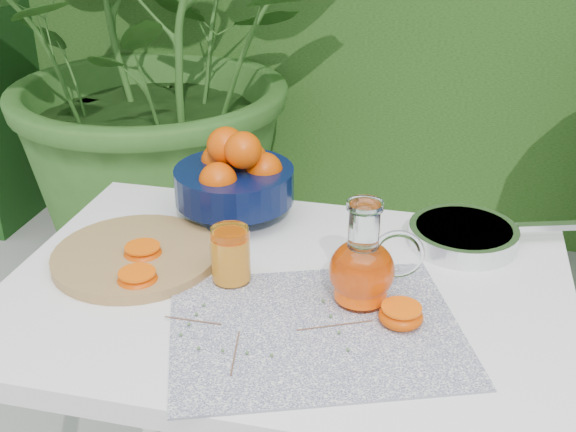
% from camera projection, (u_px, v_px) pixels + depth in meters
% --- Properties ---
extents(potted_plant_left, '(2.22, 2.22, 1.68)m').
position_uv_depth(potted_plant_left, '(165.00, 44.00, 2.53)').
color(potted_plant_left, '#305E20').
rests_on(potted_plant_left, ground).
extents(white_table, '(1.00, 0.70, 0.75)m').
position_uv_depth(white_table, '(285.00, 324.00, 1.32)').
color(white_table, white).
rests_on(white_table, ground).
extents(placemat, '(0.56, 0.50, 0.00)m').
position_uv_depth(placemat, '(315.00, 329.00, 1.16)').
color(placemat, '#0B1240').
rests_on(placemat, white_table).
extents(cutting_board, '(0.34, 0.34, 0.02)m').
position_uv_depth(cutting_board, '(136.00, 256.00, 1.36)').
color(cutting_board, olive).
rests_on(cutting_board, white_table).
extents(fruit_bowl, '(0.30, 0.30, 0.20)m').
position_uv_depth(fruit_bowl, '(235.00, 177.00, 1.49)').
color(fruit_bowl, black).
rests_on(fruit_bowl, white_table).
extents(juice_pitcher, '(0.17, 0.13, 0.18)m').
position_uv_depth(juice_pitcher, '(363.00, 267.00, 1.21)').
color(juice_pitcher, white).
rests_on(juice_pitcher, white_table).
extents(juice_tumbler, '(0.09, 0.09, 0.10)m').
position_uv_depth(juice_tumbler, '(231.00, 256.00, 1.27)').
color(juice_tumbler, white).
rests_on(juice_tumbler, white_table).
extents(saute_pan, '(0.39, 0.27, 0.04)m').
position_uv_depth(saute_pan, '(465.00, 235.00, 1.41)').
color(saute_pan, silver).
rests_on(saute_pan, white_table).
extents(orange_halves, '(0.57, 0.17, 0.04)m').
position_uv_depth(orange_halves, '(221.00, 282.00, 1.26)').
color(orange_halves, '#D65302').
rests_on(orange_halves, white_table).
extents(thyme_sprigs, '(0.33, 0.22, 0.01)m').
position_uv_depth(thyme_sprigs, '(258.00, 332.00, 1.15)').
color(thyme_sprigs, brown).
rests_on(thyme_sprigs, white_table).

